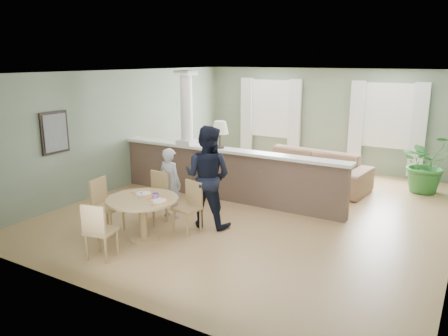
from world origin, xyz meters
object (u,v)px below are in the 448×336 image
Objects in this scene: dining_table at (143,207)px; chair_far_man at (190,204)px; chair_near at (98,229)px; chair_side at (105,203)px; sofa at (307,169)px; houseplant at (427,163)px; man_person at (208,177)px; chair_far_boy at (156,195)px; child_person at (170,183)px.

dining_table is 1.33× the size of chair_far_man.
chair_near is 0.94× the size of chair_side.
sofa is 5.44m from chair_near.
chair_far_man is at bearing -125.10° from houseplant.
chair_side is 0.52× the size of man_person.
chair_far_boy reaches higher than chair_far_man.
houseplant is at bearing 27.40° from sofa.
houseplant is at bearing -132.37° from man_person.
sofa is 3.05× the size of chair_far_boy.
sofa is at bearing 86.97° from chair_far_man.
chair_far_boy is at bearing 114.96° from dining_table.
chair_far_man is at bearing -121.38° from chair_near.
chair_far_man is at bearing 67.17° from man_person.
sofa is 3.37m from man_person.
chair_far_boy is 1.05× the size of chair_far_man.
child_person is (-0.26, 1.07, 0.10)m from dining_table.
man_person is (0.84, 0.00, 0.24)m from child_person.
houseplant is at bearing 51.77° from chair_far_boy.
chair_near is 1.11m from chair_side.
chair_far_boy is at bearing -107.96° from sofa.
chair_side is (-1.24, -0.78, 0.03)m from chair_far_man.
chair_far_boy reaches higher than chair_near.
man_person is (0.12, 0.39, 0.42)m from chair_far_man.
chair_side is (-4.49, -5.40, -0.14)m from houseplant.
man_person is (0.92, 0.33, 0.40)m from chair_far_boy.
child_person is at bearing -97.97° from chair_near.
chair_far_boy is (-1.59, -3.59, 0.10)m from sofa.
chair_near is (-0.52, -1.62, 0.00)m from chair_far_man.
dining_table is 1.27m from man_person.
chair_side is at bearing 34.78° from man_person.
chair_far_boy is (-0.35, 0.74, -0.06)m from dining_table.
dining_table is (-1.25, -4.34, 0.16)m from sofa.
chair_far_man is 0.84m from child_person.
chair_far_man is (-0.79, -3.66, 0.08)m from sofa.
sofa is 3.19× the size of chair_near.
dining_table is 1.27× the size of chair_far_boy.
chair_near is (-1.31, -5.28, 0.08)m from sofa.
houseplant is at bearing 55.05° from dining_table.
sofa is at bearing -107.47° from man_person.
dining_table is at bearing -114.80° from chair_far_man.
dining_table is at bearing -107.43° from chair_near.
dining_table is at bearing 109.27° from child_person.
chair_side reaches higher than chair_far_boy.
chair_side is at bearing -172.91° from dining_table.
child_person reaches higher than houseplant.
child_person is 0.87m from man_person.
chair_near reaches higher than chair_far_man.
chair_far_boy is 0.98× the size of chair_side.
man_person is at bearing -56.54° from chair_side.
houseplant reaches higher than chair_near.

